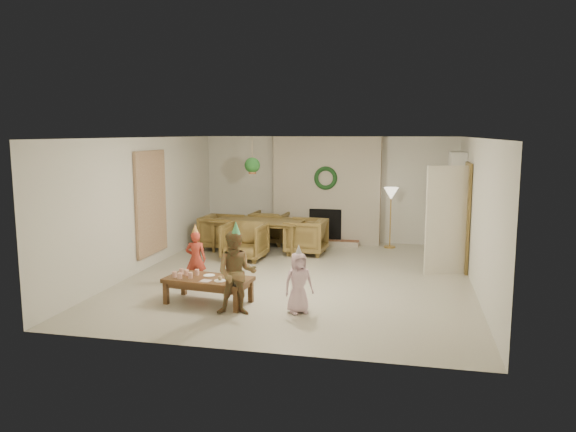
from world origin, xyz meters
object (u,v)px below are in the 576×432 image
(dining_table, at_px, (258,236))
(child_red, at_px, (196,259))
(coffee_table_top, at_px, (208,280))
(child_plaid, at_px, (236,273))
(child_pink, at_px, (299,283))
(dining_chair_left, at_px, (222,232))
(dining_chair_far, at_px, (270,228))
(dining_chair_near, at_px, (245,241))
(dining_chair_right, at_px, (306,236))

(dining_table, xyz_separation_m, child_red, (-0.27, -2.97, 0.13))
(coffee_table_top, relative_size, child_plaid, 1.07)
(child_red, xyz_separation_m, child_pink, (1.97, -0.98, -0.03))
(dining_chair_left, bearing_deg, dining_chair_far, -45.00)
(dining_chair_left, bearing_deg, coffee_table_top, -160.32)
(dining_chair_near, height_order, dining_chair_right, same)
(dining_chair_near, relative_size, dining_chair_left, 1.00)
(dining_table, relative_size, dining_chair_right, 2.34)
(dining_chair_far, relative_size, dining_chair_left, 1.00)
(child_pink, bearing_deg, dining_chair_near, 87.23)
(coffee_table_top, xyz_separation_m, child_pink, (1.43, -0.15, 0.08))
(coffee_table_top, bearing_deg, dining_chair_far, 100.04)
(dining_chair_far, height_order, dining_chair_right, same)
(dining_chair_near, height_order, child_plaid, child_plaid)
(dining_chair_right, xyz_separation_m, child_pink, (0.62, -3.88, 0.06))
(dining_chair_right, distance_m, child_pink, 3.93)
(dining_table, relative_size, child_pink, 2.21)
(dining_chair_near, xyz_separation_m, coffee_table_top, (0.31, -2.94, -0.01))
(child_red, bearing_deg, child_pink, 144.32)
(dining_chair_far, height_order, coffee_table_top, dining_chair_far)
(dining_chair_far, distance_m, child_pink, 5.09)
(dining_chair_far, height_order, child_red, child_red)
(dining_chair_far, xyz_separation_m, child_plaid, (0.80, -5.08, 0.22))
(dining_table, bearing_deg, coffee_table_top, -82.65)
(child_pink, bearing_deg, dining_chair_right, 66.75)
(dining_chair_left, distance_m, child_plaid, 4.60)
(dining_chair_near, xyz_separation_m, dining_chair_right, (1.13, 0.80, 0.00))
(dining_table, xyz_separation_m, coffee_table_top, (0.26, -3.80, 0.02))
(dining_table, relative_size, coffee_table_top, 1.52)
(dining_chair_right, bearing_deg, child_pink, 12.43)
(dining_chair_left, height_order, child_plaid, child_plaid)
(dining_chair_far, xyz_separation_m, coffee_table_top, (0.21, -4.66, -0.01))
(child_plaid, bearing_deg, dining_chair_left, 100.38)
(dining_table, height_order, child_red, child_red)
(dining_chair_near, bearing_deg, child_pink, -57.08)
(dining_table, xyz_separation_m, dining_chair_far, (0.05, 0.86, 0.04))
(child_red, bearing_deg, dining_chair_far, -104.00)
(dining_table, height_order, child_plaid, child_plaid)
(dining_table, distance_m, coffee_table_top, 3.81)
(child_red, bearing_deg, child_plaid, 122.65)
(dining_chair_near, distance_m, child_pink, 3.55)
(dining_chair_far, distance_m, coffee_table_top, 4.67)
(dining_chair_far, xyz_separation_m, child_pink, (1.65, -4.81, 0.06))
(dining_chair_left, relative_size, child_pink, 0.94)
(child_plaid, bearing_deg, dining_chair_near, 93.54)
(dining_table, bearing_deg, dining_chair_near, -90.00)
(dining_chair_near, relative_size, dining_chair_right, 1.00)
(dining_chair_near, relative_size, child_pink, 0.94)
(dining_chair_left, relative_size, child_red, 0.88)
(dining_chair_near, height_order, child_pink, child_pink)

